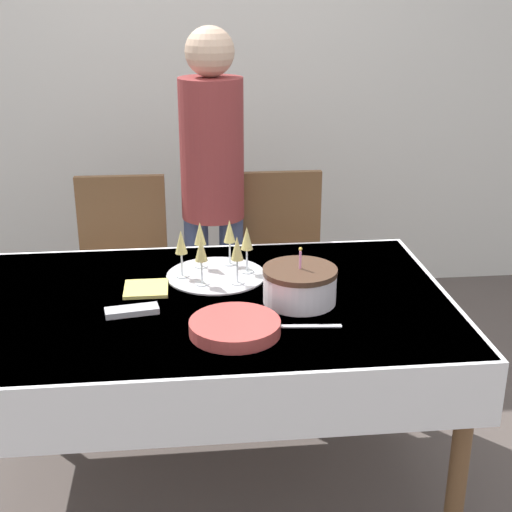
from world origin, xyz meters
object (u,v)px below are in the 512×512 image
at_px(dining_chair_far_right, 280,268).
at_px(plate_stack_main, 235,327).
at_px(birthday_cake, 300,285).
at_px(person_standing, 212,176).
at_px(champagne_tray, 216,256).
at_px(dining_chair_far_left, 123,275).

distance_m(dining_chair_far_right, plate_stack_main, 1.17).
distance_m(birthday_cake, person_standing, 0.98).
xyz_separation_m(dining_chair_far_right, person_standing, (-0.30, 0.04, 0.44)).
height_order(birthday_cake, champagne_tray, birthday_cake).
bearing_deg(champagne_tray, dining_chair_far_right, 63.07).
distance_m(dining_chair_far_left, champagne_tray, 0.81).
bearing_deg(dining_chair_far_left, plate_stack_main, -68.96).
bearing_deg(birthday_cake, champagne_tray, 135.77).
bearing_deg(person_standing, champagne_tray, -91.86).
height_order(dining_chair_far_right, plate_stack_main, dining_chair_far_right).
distance_m(champagne_tray, plate_stack_main, 0.47).
xyz_separation_m(birthday_cake, plate_stack_main, (-0.23, -0.21, -0.04)).
height_order(birthday_cake, person_standing, person_standing).
relative_size(dining_chair_far_left, plate_stack_main, 3.45).
relative_size(dining_chair_far_right, birthday_cake, 3.88).
height_order(dining_chair_far_left, person_standing, person_standing).
relative_size(birthday_cake, person_standing, 0.15).
height_order(dining_chair_far_left, birthday_cake, same).
distance_m(dining_chair_far_left, plate_stack_main, 1.21).
distance_m(birthday_cake, champagne_tray, 0.37).
bearing_deg(person_standing, birthday_cake, -75.60).
bearing_deg(dining_chair_far_left, person_standing, 5.51).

